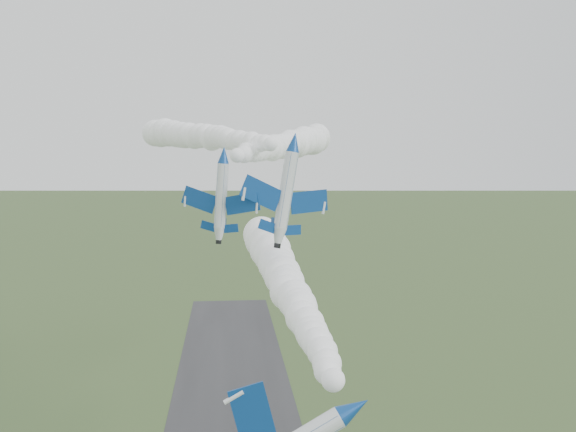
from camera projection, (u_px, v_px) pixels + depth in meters
name	position (u px, v px, depth m)	size (l,w,h in m)	color
jet_lead	(355.00, 409.00, 42.10)	(5.18, 12.63, 9.24)	silver
smoke_trail_jet_lead	(287.00, 283.00, 72.73)	(5.57, 56.91, 5.57)	white
jet_pair_left	(223.00, 155.00, 72.91)	(9.42, 10.89, 2.80)	silver
smoke_trail_jet_pair_left	(289.00, 144.00, 108.38)	(5.91, 69.02, 5.91)	white
jet_pair_right	(295.00, 142.00, 74.05)	(11.21, 13.08, 3.76)	silver
smoke_trail_jet_pair_right	(200.00, 136.00, 102.59)	(5.21, 57.93, 5.21)	white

